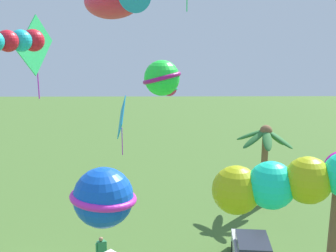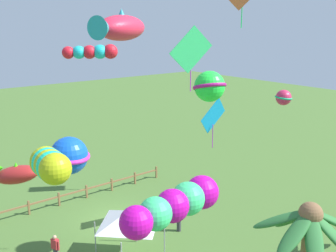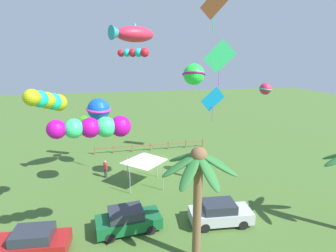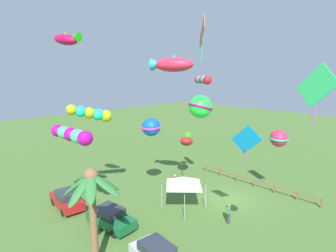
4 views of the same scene
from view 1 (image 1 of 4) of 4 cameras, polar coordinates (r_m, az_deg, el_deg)
The scene contains 9 objects.
palm_tree_0 at distance 26.03m, azimuth 13.80°, elevation -2.75°, with size 3.76×3.55×5.45m.
spectator_0 at distance 20.09m, azimuth -9.58°, elevation -17.49°, with size 0.37×0.50×1.59m.
kite_ball_0 at distance 16.65m, azimuth -0.89°, elevation 6.94°, with size 2.04×2.04×1.50m.
kite_diamond_1 at distance 22.34m, azimuth -18.56°, elevation 10.82°, with size 3.05×0.98×4.43m.
kite_ball_2 at distance 10.80m, azimuth -9.31°, elevation -10.13°, with size 2.39×2.39×1.62m.
kite_tube_5 at distance 13.77m, azimuth -21.71°, elevation 11.34°, with size 2.54×1.71×0.75m.
kite_ball_6 at distance 22.22m, azimuth 0.16°, elevation 5.48°, with size 1.38×1.38×0.88m.
kite_diamond_10 at distance 19.35m, azimuth -6.72°, elevation 1.16°, with size 2.14×0.43×2.96m.
kite_tube_11 at distance 8.27m, azimuth 18.30°, elevation -7.62°, with size 1.69×3.59×1.63m.
Camera 1 is at (14.93, 6.63, 10.79)m, focal length 42.22 mm.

